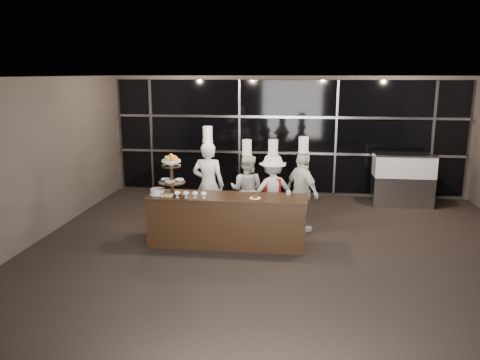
# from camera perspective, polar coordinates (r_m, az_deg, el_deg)

# --- Properties ---
(room) EXTENTS (10.00, 10.00, 10.00)m
(room) POSITION_cam_1_polar(r_m,az_deg,el_deg) (6.95, 4.75, -0.11)
(room) COLOR black
(room) RESTS_ON ground
(window_wall) EXTENTS (8.60, 0.10, 2.80)m
(window_wall) POSITION_cam_1_polar(r_m,az_deg,el_deg) (11.81, 5.76, 5.26)
(window_wall) COLOR black
(window_wall) RESTS_ON ground
(buffet_counter) EXTENTS (2.84, 0.74, 0.92)m
(buffet_counter) POSITION_cam_1_polar(r_m,az_deg,el_deg) (8.47, -1.60, -4.93)
(buffet_counter) COLOR black
(buffet_counter) RESTS_ON ground
(display_stand) EXTENTS (0.48, 0.48, 0.74)m
(display_stand) POSITION_cam_1_polar(r_m,az_deg,el_deg) (8.45, -8.35, 1.02)
(display_stand) COLOR black
(display_stand) RESTS_ON buffet_counter
(compotes) EXTENTS (0.59, 0.11, 0.12)m
(compotes) POSITION_cam_1_polar(r_m,az_deg,el_deg) (8.23, -6.06, -1.65)
(compotes) COLOR silver
(compotes) RESTS_ON buffet_counter
(layer_cake) EXTENTS (0.30, 0.30, 0.11)m
(layer_cake) POSITION_cam_1_polar(r_m,az_deg,el_deg) (8.56, -10.00, -1.40)
(layer_cake) COLOR white
(layer_cake) RESTS_ON buffet_counter
(pastry_squares) EXTENTS (0.20, 0.13, 0.05)m
(pastry_squares) POSITION_cam_1_polar(r_m,az_deg,el_deg) (8.40, -8.88, -1.82)
(pastry_squares) COLOR #E5C670
(pastry_squares) RESTS_ON buffet_counter
(small_plate) EXTENTS (0.20, 0.20, 0.05)m
(small_plate) POSITION_cam_1_polar(r_m,az_deg,el_deg) (8.18, 1.86, -2.15)
(small_plate) COLOR white
(small_plate) RESTS_ON buffet_counter
(chef_cup) EXTENTS (0.08, 0.08, 0.07)m
(chef_cup) POSITION_cam_1_polar(r_m,az_deg,el_deg) (8.49, 5.92, -1.52)
(chef_cup) COLOR white
(chef_cup) RESTS_ON buffet_counter
(display_case) EXTENTS (1.38, 0.60, 1.24)m
(display_case) POSITION_cam_1_polar(r_m,az_deg,el_deg) (11.59, 19.24, 0.35)
(display_case) COLOR #A5A5AA
(display_case) RESTS_ON ground
(chef_a) EXTENTS (0.67, 0.46, 2.05)m
(chef_a) POSITION_cam_1_polar(r_m,az_deg,el_deg) (9.36, -3.88, -0.46)
(chef_a) COLOR silver
(chef_a) RESTS_ON ground
(chef_b) EXTENTS (0.80, 0.68, 1.76)m
(chef_b) POSITION_cam_1_polar(r_m,az_deg,el_deg) (9.54, 0.83, -1.10)
(chef_b) COLOR silver
(chef_b) RESTS_ON ground
(chef_c) EXTENTS (1.08, 0.82, 1.79)m
(chef_c) POSITION_cam_1_polar(r_m,az_deg,el_deg) (9.42, 3.98, -1.28)
(chef_c) COLOR white
(chef_c) RESTS_ON ground
(chef_d) EXTENTS (0.87, 0.97, 1.88)m
(chef_d) POSITION_cam_1_polar(r_m,az_deg,el_deg) (9.20, 7.59, -1.36)
(chef_d) COLOR white
(chef_d) RESTS_ON ground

